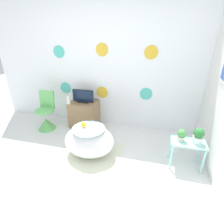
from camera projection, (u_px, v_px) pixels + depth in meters
ground_plane at (63, 189)px, 2.28m from camera, size 12.00×12.00×0.00m
wall_back_dotted at (103, 63)px, 3.39m from camera, size 4.79×0.05×2.60m
rug at (88, 157)px, 2.85m from camera, size 1.04×0.98×0.01m
bathtub at (89, 141)px, 2.83m from camera, size 0.81×0.63×0.50m
rubber_duck at (84, 124)px, 2.72m from camera, size 0.08×0.09×0.09m
chair at (46, 117)px, 3.59m from camera, size 0.38×0.38×0.79m
tv_cabinet at (84, 114)px, 3.68m from camera, size 0.57×0.40×0.55m
tv at (83, 97)px, 3.52m from camera, size 0.44×0.12×0.26m
vase at (69, 100)px, 3.45m from camera, size 0.06×0.06×0.17m
side_table at (187, 146)px, 2.53m from camera, size 0.48×0.30×0.44m
potted_plant_left at (182, 135)px, 2.48m from camera, size 0.12×0.12×0.18m
potted_plant_right at (198, 136)px, 2.42m from camera, size 0.14×0.14×0.23m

